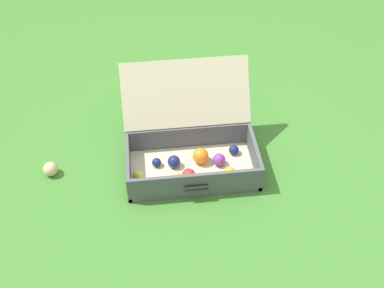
# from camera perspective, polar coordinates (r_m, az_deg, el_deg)

# --- Properties ---
(ground_plane) EXTENTS (16.00, 16.00, 0.00)m
(ground_plane) POSITION_cam_1_polar(r_m,az_deg,el_deg) (2.50, 1.87, -3.99)
(ground_plane) COLOR #3D7A2D
(open_suitcase) EXTENTS (0.65, 0.57, 0.44)m
(open_suitcase) POSITION_cam_1_polar(r_m,az_deg,el_deg) (2.50, -0.06, -0.41)
(open_suitcase) COLOR beige
(open_suitcase) RESTS_ON ground
(stray_ball_on_grass) EXTENTS (0.07, 0.07, 0.07)m
(stray_ball_on_grass) POSITION_cam_1_polar(r_m,az_deg,el_deg) (2.59, -15.84, -2.76)
(stray_ball_on_grass) COLOR #D1B784
(stray_ball_on_grass) RESTS_ON ground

